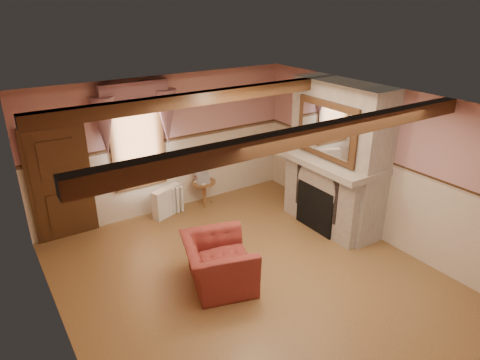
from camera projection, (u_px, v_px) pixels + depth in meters
floor at (248, 277)px, 6.90m from camera, size 5.50×6.00×0.01m
ceiling at (250, 106)px, 5.79m from camera, size 5.50×6.00×0.01m
wall_back at (166, 145)px, 8.65m from camera, size 5.50×0.02×2.80m
wall_front at (428, 314)px, 4.04m from camera, size 5.50×0.02×2.80m
wall_left at (54, 255)px, 4.96m from camera, size 0.02×6.00×2.80m
wall_right at (375, 163)px, 7.73m from camera, size 0.02×6.00×2.80m
wainscot at (249, 237)px, 6.60m from camera, size 5.50×6.00×1.50m
chair_rail at (249, 193)px, 6.30m from camera, size 5.50×6.00×0.08m
firebox at (317, 207)px, 8.18m from camera, size 0.20×0.95×0.90m
armchair at (218, 263)px, 6.60m from camera, size 1.30×1.40×0.76m
side_table at (204, 193)px, 9.21m from camera, size 0.60×0.60×0.55m
book_stack at (202, 177)px, 9.04m from camera, size 0.34×0.38×0.20m
radiator at (167, 201)px, 8.76m from camera, size 0.72×0.42×0.60m
bowl at (323, 152)px, 8.07m from camera, size 0.39×0.39×0.09m
mantel_clock at (308, 143)px, 8.39m from camera, size 0.14×0.24×0.20m
oil_lamp at (316, 144)px, 8.19m from camera, size 0.11×0.11×0.28m
candle_red at (361, 165)px, 7.35m from camera, size 0.06×0.06×0.16m
jar_yellow at (345, 160)px, 7.64m from camera, size 0.06×0.06×0.12m
fireplace at (338, 157)px, 8.02m from camera, size 0.85×2.00×2.80m
mantel at (331, 161)px, 7.95m from camera, size 1.05×2.05×0.12m
overmantel_mirror at (326, 130)px, 7.62m from camera, size 0.06×1.44×1.04m
door at (61, 185)px, 7.69m from camera, size 1.10×0.10×2.10m
window at (137, 139)px, 8.23m from camera, size 1.06×0.08×2.02m
window_drapes at (136, 109)px, 7.92m from camera, size 1.30×0.14×1.40m
ceiling_beam_front at (309, 135)px, 4.91m from camera, size 5.50×0.18×0.20m
ceiling_beam_back at (207, 97)px, 6.76m from camera, size 5.50×0.18×0.20m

